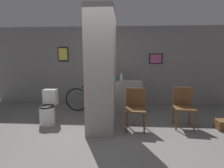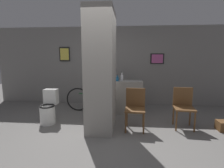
% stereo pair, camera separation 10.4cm
% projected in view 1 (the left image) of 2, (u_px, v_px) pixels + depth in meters
% --- Properties ---
extents(ground_plane, '(14.00, 14.00, 0.00)m').
position_uv_depth(ground_plane, '(101.00, 138.00, 3.51)').
color(ground_plane, slate).
extents(wall_back, '(8.00, 0.09, 2.60)m').
position_uv_depth(wall_back, '(110.00, 66.00, 5.90)').
color(wall_back, gray).
rests_on(wall_back, ground_plane).
extents(pillar_center, '(0.61, 1.13, 2.60)m').
position_uv_depth(pillar_center, '(102.00, 71.00, 3.87)').
color(pillar_center, gray).
rests_on(pillar_center, ground_plane).
extents(counter_shelf, '(1.29, 0.44, 0.94)m').
position_uv_depth(counter_shelf, '(119.00, 97.00, 5.04)').
color(counter_shelf, gray).
rests_on(counter_shelf, ground_plane).
extents(toilet, '(0.36, 0.52, 0.81)m').
position_uv_depth(toilet, '(48.00, 110.00, 4.23)').
color(toilet, silver).
rests_on(toilet, ground_plane).
extents(chair_near_pillar, '(0.46, 0.46, 0.91)m').
position_uv_depth(chair_near_pillar, '(136.00, 106.00, 3.91)').
color(chair_near_pillar, brown).
rests_on(chair_near_pillar, ground_plane).
extents(chair_by_doorway, '(0.46, 0.46, 0.91)m').
position_uv_depth(chair_by_doorway, '(183.00, 105.00, 4.03)').
color(chair_by_doorway, brown).
rests_on(chair_by_doorway, ground_plane).
extents(bicycle, '(1.66, 0.42, 0.75)m').
position_uv_depth(bicycle, '(93.00, 99.00, 5.18)').
color(bicycle, black).
rests_on(bicycle, ground_plane).
extents(bottle_tall, '(0.08, 0.08, 0.26)m').
position_uv_depth(bottle_tall, '(121.00, 77.00, 5.01)').
color(bottle_tall, silver).
rests_on(bottle_tall, counter_shelf).
extents(bottle_short, '(0.09, 0.09, 0.19)m').
position_uv_depth(bottle_short, '(117.00, 79.00, 4.90)').
color(bottle_short, '#19598C').
rests_on(bottle_short, counter_shelf).
extents(floor_crate, '(0.27, 0.27, 0.21)m').
position_uv_depth(floor_crate, '(223.00, 125.00, 3.91)').
color(floor_crate, brown).
rests_on(floor_crate, ground_plane).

